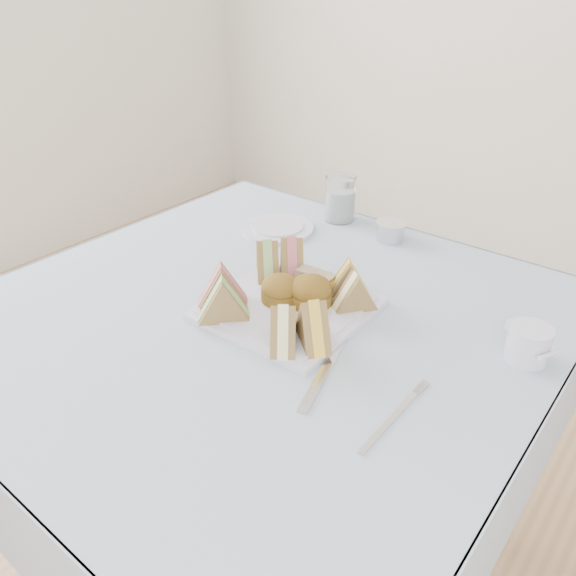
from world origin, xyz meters
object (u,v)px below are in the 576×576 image
Objects in this scene: creamer_jug at (529,344)px; table at (265,453)px; water_glass at (340,199)px; serving_plate at (288,308)px.

table is at bearing -135.65° from creamer_jug.
water_glass is 1.61× the size of creamer_jug.
table is at bearing -148.06° from serving_plate.
table is 0.39m from serving_plate.
serving_plate is at bearing 33.66° from table.
water_glass is (-0.17, 0.42, 0.05)m from serving_plate.
water_glass is at bearing 105.54° from table.
table is 0.63m from water_glass.
table is 13.08× the size of creamer_jug.
table is 8.11× the size of water_glass.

